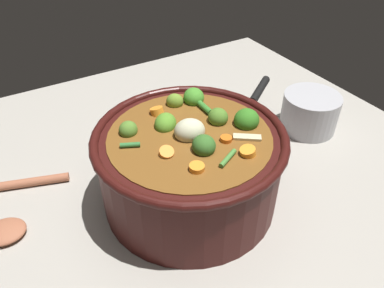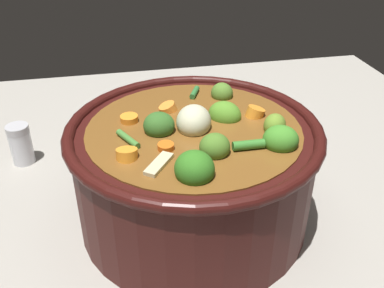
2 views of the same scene
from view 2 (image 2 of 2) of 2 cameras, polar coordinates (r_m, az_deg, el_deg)
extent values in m
plane|color=#9E998E|center=(0.61, 0.20, -9.44)|extent=(1.10, 1.10, 0.00)
cylinder|color=#38110F|center=(0.57, 0.22, -4.14)|extent=(0.30, 0.30, 0.14)
torus|color=#38110F|center=(0.53, 0.23, 1.96)|extent=(0.32, 0.32, 0.02)
cylinder|color=brown|center=(0.56, 0.22, -3.69)|extent=(0.26, 0.26, 0.13)
ellipsoid|color=#548E29|center=(0.55, 4.32, 3.84)|extent=(0.06, 0.06, 0.04)
ellipsoid|color=#356626|center=(0.51, -4.29, 2.23)|extent=(0.04, 0.04, 0.03)
ellipsoid|color=#337720|center=(0.44, 0.33, -3.28)|extent=(0.05, 0.05, 0.04)
ellipsoid|color=#4D7C28|center=(0.47, 3.00, -0.40)|extent=(0.04, 0.04, 0.03)
ellipsoid|color=olive|center=(0.53, 10.81, 2.42)|extent=(0.04, 0.04, 0.03)
ellipsoid|color=#527E2B|center=(0.61, 3.96, 6.68)|extent=(0.04, 0.04, 0.03)
ellipsoid|color=#438D2A|center=(0.50, 11.57, 0.55)|extent=(0.05, 0.05, 0.03)
cylinder|color=orange|center=(0.55, -8.23, 3.13)|extent=(0.03, 0.03, 0.01)
cylinder|color=orange|center=(0.56, 8.25, 3.94)|extent=(0.03, 0.03, 0.02)
cylinder|color=orange|center=(0.49, -3.46, -0.52)|extent=(0.02, 0.02, 0.01)
cylinder|color=orange|center=(0.47, -8.53, -1.55)|extent=(0.03, 0.03, 0.02)
cylinder|color=orange|center=(0.57, -3.15, 4.64)|extent=(0.03, 0.02, 0.02)
ellipsoid|color=beige|center=(0.52, 0.41, 3.00)|extent=(0.05, 0.06, 0.04)
cylinder|color=#2F7234|center=(0.61, 0.34, 6.79)|extent=(0.02, 0.03, 0.01)
cylinder|color=#478436|center=(0.50, -8.40, 0.67)|extent=(0.03, 0.04, 0.01)
cylinder|color=#377E2C|center=(0.49, 7.43, -0.11)|extent=(0.04, 0.01, 0.01)
cube|color=beige|center=(0.46, -4.37, -2.67)|extent=(0.04, 0.04, 0.01)
ellipsoid|color=#9F5C3F|center=(0.86, 1.26, 4.60)|extent=(0.08, 0.08, 0.02)
cylinder|color=#9F5C3F|center=(0.86, 8.80, 4.13)|extent=(0.07, 0.19, 0.02)
cylinder|color=silver|center=(0.75, -21.48, -0.41)|extent=(0.04, 0.04, 0.06)
cylinder|color=#B7B7BC|center=(0.74, -21.98, 1.81)|extent=(0.04, 0.04, 0.01)
camera|label=1|loc=(0.77, -43.50, 31.34)|focal=35.05mm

